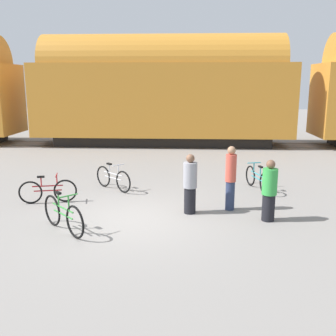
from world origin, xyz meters
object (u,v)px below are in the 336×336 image
Objects in this scene: bicycle_green at (63,215)px; person_in_green at (269,191)px; person_in_grey at (190,184)px; person_in_red at (231,178)px; freight_train at (163,88)px; bicycle_silver at (113,178)px; bicycle_teal at (257,179)px; bicycle_maroon at (48,191)px.

person_in_green reaches higher than bicycle_green.
person_in_red is at bearing -137.21° from person_in_grey.
freight_train reaches higher than person_in_green.
freight_train reaches higher than bicycle_silver.
freight_train is 25.68× the size of bicycle_teal.
bicycle_maroon is 0.91× the size of person_in_red.
person_in_red reaches higher than bicycle_silver.
freight_train is 24.92× the size of person_in_red.
bicycle_silver is at bearing -96.03° from freight_train.
person_in_grey reaches higher than bicycle_maroon.
person_in_green is (6.01, -1.14, 0.41)m from bicycle_maroon.
bicycle_teal is 4.62m from bicycle_silver.
freight_train is 11.70m from person_in_grey.
bicycle_green is 4.43m from person_in_red.
person_in_grey reaches higher than bicycle_teal.
bicycle_teal is at bearing -67.94° from freight_train.
person_in_red is (5.14, -0.34, 0.55)m from bicycle_maroon.
bicycle_green is 5.00m from person_in_green.
bicycle_maroon is at bearing -164.57° from bicycle_teal.
person_in_red is (1.08, 0.34, 0.11)m from person_in_grey.
bicycle_silver is 0.76× the size of person_in_red.
person_in_grey is at bearing -82.56° from freight_train.
person_in_green is at bearing -168.02° from person_in_grey.
person_in_grey is at bearing -33.13° from person_in_green.
person_in_red is at bearing -3.76° from bicycle_maroon.
freight_train is at bearing 112.06° from bicycle_teal.
person_in_green is (3.44, -11.85, -2.29)m from freight_train.
bicycle_green is at bearing 49.38° from person_in_red.
bicycle_maroon is 0.94× the size of bicycle_teal.
freight_train is 10.07m from bicycle_teal.
person_in_green is at bearing -94.03° from bicycle_teal.
person_in_grey reaches higher than person_in_green.
bicycle_green is at bearing -97.26° from bicycle_silver.
bicycle_green is 3.66m from bicycle_silver.
bicycle_teal is (3.64, -8.99, -2.69)m from freight_train.
freight_train reaches higher than person_in_red.
bicycle_green is 3.29m from person_in_grey.
bicycle_silver is at bearing 82.74° from bicycle_green.
freight_train is 13.20m from bicycle_green.
bicycle_green is at bearing 51.95° from person_in_grey.
bicycle_green is at bearing -62.23° from bicycle_maroon.
bicycle_maroon is 1.00× the size of person_in_grey.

